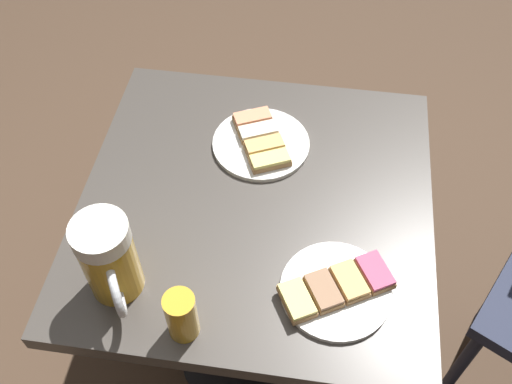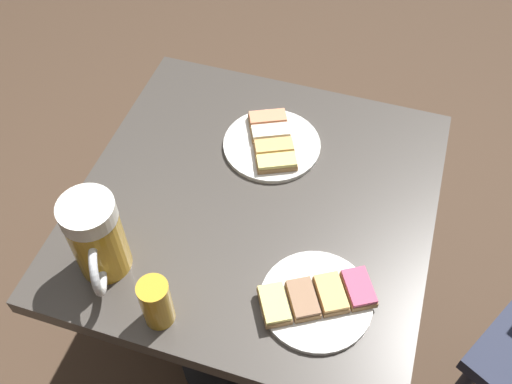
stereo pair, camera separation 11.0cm
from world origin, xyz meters
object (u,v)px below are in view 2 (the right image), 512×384
object	(u,v)px
beer_glass_small	(156,303)
plate_far	(316,299)
plate_near	(272,143)
beer_mug	(97,239)

from	to	relation	value
beer_glass_small	plate_far	bearing A→B (deg)	23.51
plate_near	plate_far	size ratio (longest dim) A/B	1.00
plate_near	beer_glass_small	bearing A→B (deg)	-99.06
plate_near	beer_glass_small	distance (m)	0.43
plate_near	beer_glass_small	world-z (taller)	beer_glass_small
plate_far	beer_glass_small	world-z (taller)	beer_glass_small
plate_near	beer_mug	xyz separation A→B (m)	(-0.20, -0.36, 0.07)
beer_mug	plate_near	bearing A→B (deg)	61.22
plate_near	beer_mug	bearing A→B (deg)	-118.78
beer_mug	plate_far	bearing A→B (deg)	6.38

